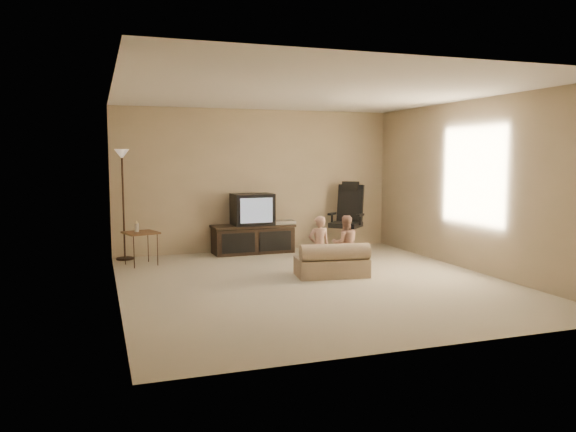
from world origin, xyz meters
The scene contains 9 objects.
floor centered at (0.00, 0.00, 0.00)m, with size 5.50×5.50×0.00m, color #B9AF93.
room_shell centered at (0.00, 0.00, 1.52)m, with size 5.50×5.50×5.50m.
tv_stand centered at (-0.14, 2.49, 0.43)m, with size 1.46×0.57×1.04m.
office_chair centered at (1.53, 2.22, 0.44)m, with size 0.80×0.80×1.23m.
side_table centered at (-2.08, 1.97, 0.50)m, with size 0.59×0.59×0.70m.
floor_lamp centered at (-2.30, 2.55, 1.31)m, with size 0.28×0.28×1.79m.
child_sofa centered at (0.38, 0.24, 0.20)m, with size 1.05×0.69×0.48m.
toddler_left centered at (0.22, 0.33, 0.43)m, with size 0.31×0.23×0.85m, color tan.
toddler_right centered at (0.71, 0.53, 0.41)m, with size 0.40×0.22×0.82m, color tan.
Camera 1 is at (-2.70, -6.87, 1.66)m, focal length 35.00 mm.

